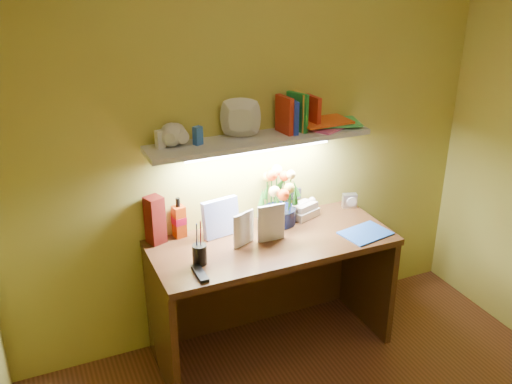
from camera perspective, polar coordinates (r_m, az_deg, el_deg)
desk at (r=3.47m, az=1.58°, el=-10.25°), size 1.40×0.60×0.75m
flower_bouquet at (r=3.40m, az=2.40°, el=-0.47°), size 0.27×0.27×0.35m
telephone at (r=3.54m, az=4.73°, el=-1.66°), size 0.21×0.18×0.10m
desk_clock at (r=3.71m, az=9.33°, el=-0.84°), size 0.10×0.07×0.09m
whisky_bottle at (r=3.29m, az=-7.72°, el=-2.54°), size 0.08×0.08×0.24m
whisky_box at (r=3.24m, az=-10.07°, el=-2.77°), size 0.11×0.11×0.28m
pen_cup at (r=3.02m, az=-5.69°, el=-5.58°), size 0.08×0.08×0.19m
art_card at (r=3.29m, az=-3.55°, el=-2.57°), size 0.22×0.08×0.22m
tv_remote at (r=2.96m, az=-5.62°, el=-8.09°), size 0.05×0.17×0.02m
blue_folder at (r=3.40m, az=10.89°, el=-4.07°), size 0.31×0.25×0.01m
desk_book_a at (r=3.14m, az=-2.23°, el=-4.15°), size 0.15×0.07×0.20m
desk_book_b at (r=3.20m, az=0.19°, el=-3.34°), size 0.16×0.03×0.22m
wall_shelf at (r=3.20m, az=0.35°, el=5.96°), size 1.31×0.32×0.25m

